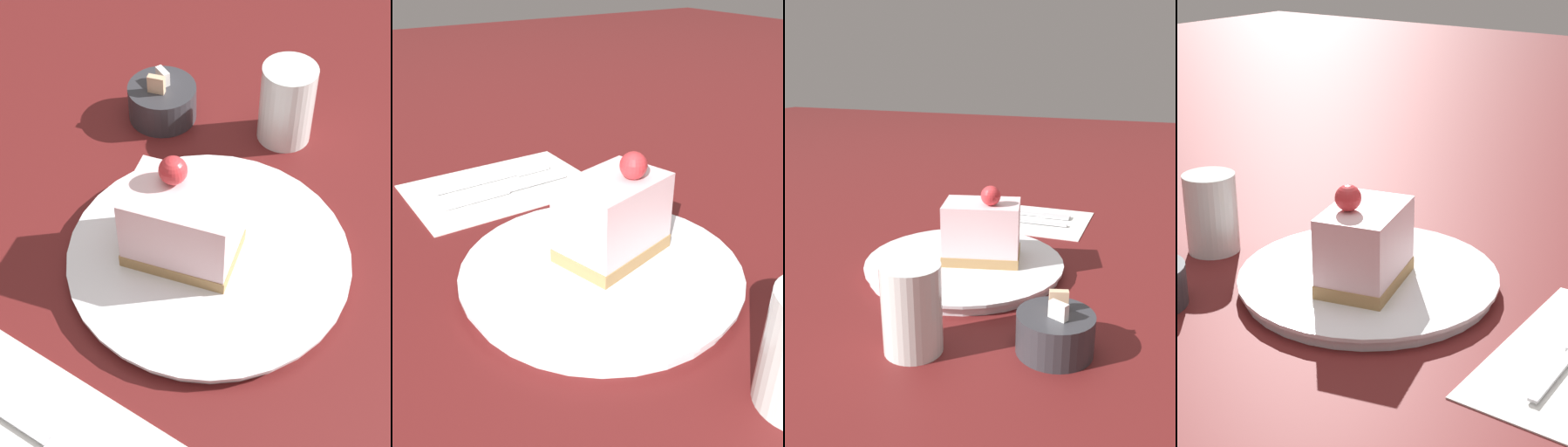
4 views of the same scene
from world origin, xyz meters
The scene contains 8 objects.
ground_plane centered at (0.00, 0.00, 0.00)m, with size 4.00×4.00×0.00m, color #5B1919.
plate centered at (-0.02, 0.03, 0.01)m, with size 0.29×0.29×0.02m.
cake_slice centered at (-0.03, 0.06, 0.06)m, with size 0.10×0.12×0.11m.
napkin centered at (-0.28, 0.04, 0.00)m, with size 0.18×0.25×0.00m.
fork centered at (-0.31, 0.06, 0.01)m, with size 0.02×0.18×0.00m.
knife centered at (-0.26, 0.02, 0.01)m, with size 0.02×0.19×0.00m.
sugar_bowl centered at (0.14, 0.21, 0.02)m, with size 0.08×0.08×0.07m.
drinking_glass centered at (0.19, 0.07, 0.05)m, with size 0.06×0.06×0.10m.
Camera 3 is at (0.59, 0.30, 0.29)m, focal length 40.00 mm.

